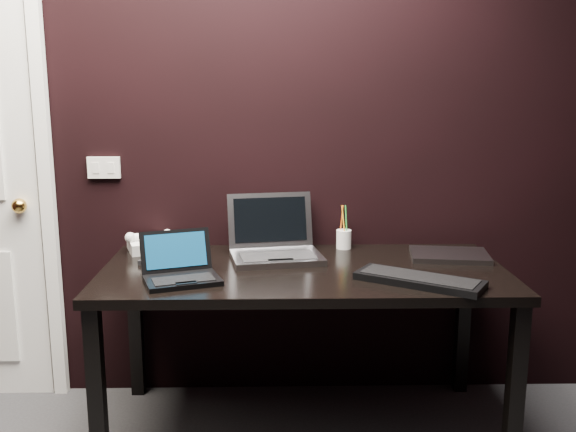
{
  "coord_description": "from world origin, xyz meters",
  "views": [
    {
      "loc": [
        0.18,
        -1.21,
        1.5
      ],
      "look_at": [
        0.23,
        1.35,
        0.97
      ],
      "focal_mm": 40.0,
      "sensor_mm": 36.0,
      "label": 1
    }
  ],
  "objects_px": {
    "mobile_phone": "(147,256)",
    "pen_cup": "(344,238)",
    "ext_keyboard": "(419,280)",
    "desk_phone": "(149,243)",
    "desk": "(304,285)",
    "netbook": "(180,271)",
    "closed_laptop": "(449,255)",
    "silver_laptop": "(275,246)"
  },
  "relations": [
    {
      "from": "desk",
      "to": "closed_laptop",
      "type": "height_order",
      "value": "closed_laptop"
    },
    {
      "from": "closed_laptop",
      "to": "desk_phone",
      "type": "relative_size",
      "value": 1.61
    },
    {
      "from": "mobile_phone",
      "to": "pen_cup",
      "type": "bearing_deg",
      "value": 15.99
    },
    {
      "from": "desk_phone",
      "to": "silver_laptop",
      "type": "bearing_deg",
      "value": -11.61
    },
    {
      "from": "desk_phone",
      "to": "mobile_phone",
      "type": "distance_m",
      "value": 0.22
    },
    {
      "from": "silver_laptop",
      "to": "pen_cup",
      "type": "height_order",
      "value": "silver_laptop"
    },
    {
      "from": "netbook",
      "to": "closed_laptop",
      "type": "bearing_deg",
      "value": 15.28
    },
    {
      "from": "desk",
      "to": "desk_phone",
      "type": "distance_m",
      "value": 0.77
    },
    {
      "from": "netbook",
      "to": "pen_cup",
      "type": "relative_size",
      "value": 1.69
    },
    {
      "from": "ext_keyboard",
      "to": "mobile_phone",
      "type": "height_order",
      "value": "mobile_phone"
    },
    {
      "from": "desk",
      "to": "ext_keyboard",
      "type": "distance_m",
      "value": 0.5
    },
    {
      "from": "mobile_phone",
      "to": "silver_laptop",
      "type": "bearing_deg",
      "value": 9.55
    },
    {
      "from": "silver_laptop",
      "to": "pen_cup",
      "type": "xyz_separation_m",
      "value": [
        0.33,
        0.16,
        -0.0
      ]
    },
    {
      "from": "desk",
      "to": "silver_laptop",
      "type": "xyz_separation_m",
      "value": [
        -0.12,
        0.17,
        0.13
      ]
    },
    {
      "from": "ext_keyboard",
      "to": "mobile_phone",
      "type": "relative_size",
      "value": 5.23
    },
    {
      "from": "desk",
      "to": "pen_cup",
      "type": "distance_m",
      "value": 0.41
    },
    {
      "from": "closed_laptop",
      "to": "desk",
      "type": "bearing_deg",
      "value": -167.15
    },
    {
      "from": "ext_keyboard",
      "to": "pen_cup",
      "type": "distance_m",
      "value": 0.6
    },
    {
      "from": "pen_cup",
      "to": "closed_laptop",
      "type": "bearing_deg",
      "value": -21.18
    },
    {
      "from": "netbook",
      "to": "silver_laptop",
      "type": "bearing_deg",
      "value": 41.74
    },
    {
      "from": "netbook",
      "to": "pen_cup",
      "type": "height_order",
      "value": "pen_cup"
    },
    {
      "from": "netbook",
      "to": "silver_laptop",
      "type": "height_order",
      "value": "silver_laptop"
    },
    {
      "from": "netbook",
      "to": "mobile_phone",
      "type": "distance_m",
      "value": 0.3
    },
    {
      "from": "silver_laptop",
      "to": "mobile_phone",
      "type": "xyz_separation_m",
      "value": [
        -0.55,
        -0.09,
        -0.01
      ]
    },
    {
      "from": "closed_laptop",
      "to": "desk_phone",
      "type": "height_order",
      "value": "desk_phone"
    },
    {
      "from": "desk",
      "to": "pen_cup",
      "type": "height_order",
      "value": "pen_cup"
    },
    {
      "from": "ext_keyboard",
      "to": "desk_phone",
      "type": "relative_size",
      "value": 2.21
    },
    {
      "from": "desk_phone",
      "to": "pen_cup",
      "type": "bearing_deg",
      "value": 2.46
    },
    {
      "from": "desk_phone",
      "to": "desk",
      "type": "bearing_deg",
      "value": -22.23
    },
    {
      "from": "netbook",
      "to": "closed_laptop",
      "type": "xyz_separation_m",
      "value": [
        1.16,
        0.32,
        -0.03
      ]
    },
    {
      "from": "desk",
      "to": "mobile_phone",
      "type": "height_order",
      "value": "mobile_phone"
    },
    {
      "from": "desk",
      "to": "pen_cup",
      "type": "bearing_deg",
      "value": 58.09
    },
    {
      "from": "desk_phone",
      "to": "ext_keyboard",
      "type": "bearing_deg",
      "value": -24.24
    },
    {
      "from": "silver_laptop",
      "to": "mobile_phone",
      "type": "relative_size",
      "value": 4.58
    },
    {
      "from": "mobile_phone",
      "to": "closed_laptop",
      "type": "bearing_deg",
      "value": 3.23
    },
    {
      "from": "netbook",
      "to": "desk_phone",
      "type": "bearing_deg",
      "value": 114.83
    },
    {
      "from": "desk",
      "to": "closed_laptop",
      "type": "distance_m",
      "value": 0.68
    },
    {
      "from": "pen_cup",
      "to": "netbook",
      "type": "bearing_deg",
      "value": -144.85
    },
    {
      "from": "netbook",
      "to": "ext_keyboard",
      "type": "xyz_separation_m",
      "value": [
        0.93,
        -0.06,
        -0.02
      ]
    },
    {
      "from": "desk",
      "to": "closed_laptop",
      "type": "xyz_separation_m",
      "value": [
        0.66,
        0.15,
        0.09
      ]
    },
    {
      "from": "desk_phone",
      "to": "mobile_phone",
      "type": "bearing_deg",
      "value": -82.03
    },
    {
      "from": "netbook",
      "to": "mobile_phone",
      "type": "bearing_deg",
      "value": 126.82
    }
  ]
}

